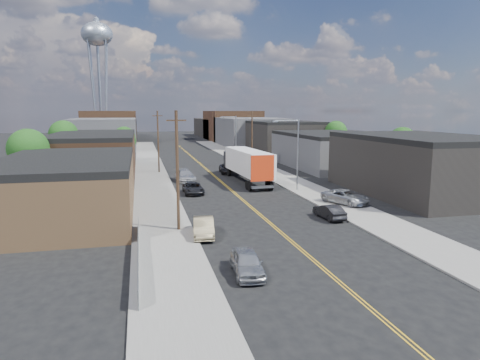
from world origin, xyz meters
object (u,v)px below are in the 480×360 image
water_tower (97,39)px  semi_truck (245,163)px  car_left_a (247,263)px  car_left_b (204,227)px  car_left_c (193,188)px  car_right_lot_a (345,197)px  car_right_lot_c (265,167)px  car_right_oncoming (329,212)px  car_ahead_truck (228,169)px  car_left_d (185,176)px

water_tower → semi_truck: (25.49, -76.16, -28.03)m
car_left_a → car_left_b: size_ratio=0.96×
car_left_b → car_left_c: size_ratio=0.94×
car_right_lot_a → car_right_lot_c: car_right_lot_c is taller
water_tower → car_right_lot_a: bearing=-71.2°
car_right_lot_a → car_right_lot_c: 25.24m
car_right_lot_a → car_left_a: bearing=-156.6°
car_left_c → water_tower: bearing=101.5°
car_left_b → car_right_lot_a: bearing=32.6°
car_right_oncoming → car_ahead_truck: size_ratio=0.74×
car_ahead_truck → water_tower: bearing=114.3°
car_right_lot_a → semi_truck: bearing=85.7°
car_right_lot_a → car_left_c: bearing=121.9°
car_right_lot_c → car_right_lot_a: bearing=-71.4°
car_ahead_truck → car_right_lot_a: bearing=-69.7°
semi_truck → car_right_lot_a: semi_truck is taller
car_left_b → car_right_lot_c: (15.01, 33.20, 0.22)m
car_left_b → car_right_oncoming: 12.60m
car_right_lot_a → car_left_b: bearing=-178.6°
water_tower → car_right_lot_a: size_ratio=6.90×
car_left_a → car_right_oncoming: 15.89m
car_left_a → car_right_lot_c: 44.02m
water_tower → car_ahead_truck: (24.66, -68.00, -29.88)m
car_right_lot_c → water_tower: bearing=129.3°
semi_truck → car_left_a: 35.59m
car_left_d → car_right_lot_c: car_right_lot_c is taller
car_left_d → car_right_oncoming: (10.85, -24.61, -0.14)m
car_left_a → car_right_lot_a: car_right_lot_a is taller
car_ahead_truck → car_left_b: bearing=-100.5°
car_left_c → car_right_oncoming: size_ratio=1.19×
car_right_lot_c → car_ahead_truck: (-5.95, 0.80, -0.21)m
car_right_lot_c → car_ahead_truck: car_right_lot_c is taller
car_left_a → car_left_c: size_ratio=0.90×
car_left_b → car_right_oncoming: size_ratio=1.11×
semi_truck → car_right_lot_c: 9.10m
semi_truck → car_right_oncoming: (2.35, -22.89, -1.94)m
car_left_c → car_left_d: bearing=90.1°
car_left_d → car_right_lot_c: size_ratio=1.17×
car_right_oncoming → car_left_a: bearing=43.1°
water_tower → car_ahead_truck: size_ratio=6.65×
car_left_c → semi_truck: bearing=42.8°
car_left_d → car_right_lot_c: bearing=16.9°
semi_truck → car_right_oncoming: 23.10m
semi_truck → car_right_lot_c: size_ratio=3.64×
car_left_b → car_left_c: 18.05m
car_left_d → car_right_oncoming: bearing=-71.8°
water_tower → car_right_lot_a: water_tower is taller
car_left_a → car_ahead_truck: 43.34m
car_right_oncoming → water_tower: bearing=-78.1°
water_tower → car_right_lot_c: size_ratio=7.61×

